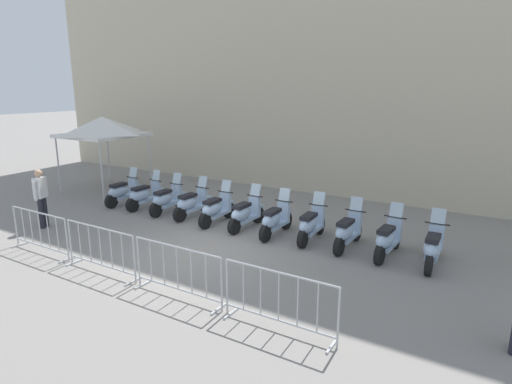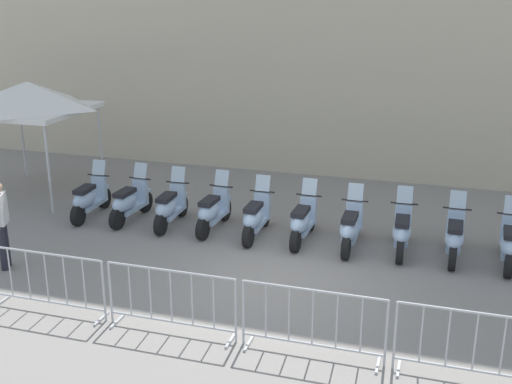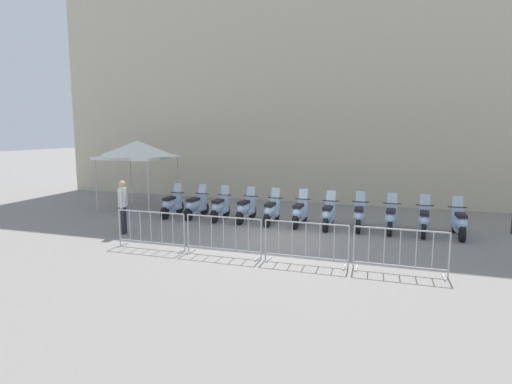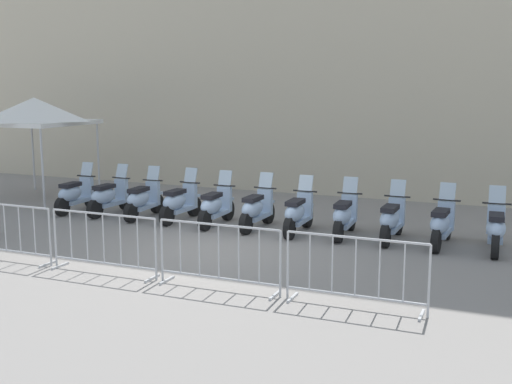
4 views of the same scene
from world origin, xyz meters
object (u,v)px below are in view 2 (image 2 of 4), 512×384
Objects in this scene: officer_near_row_end at (1,220)px; motorcycle_9 at (510,244)px; motorcycle_1 at (129,202)px; motorcycle_6 at (350,228)px; motorcycle_5 at (302,222)px; motorcycle_7 at (402,232)px; motorcycle_3 at (213,211)px; canopy_tent at (28,97)px; motorcycle_2 at (170,207)px; motorcycle_4 at (256,217)px; motorcycle_0 at (89,199)px; motorcycle_8 at (454,237)px; barrier_segment_2 at (312,323)px; barrier_segment_1 at (171,302)px; barrier_segment_3 at (475,348)px; barrier_segment_0 at (47,283)px.

motorcycle_9 is at bearing 16.54° from officer_near_row_end.
motorcycle_1 is 1.00× the size of motorcycle_6.
motorcycle_6 is (1.02, -0.09, 0.00)m from motorcycle_5.
officer_near_row_end reaches higher than motorcycle_7.
canopy_tent reaches higher than motorcycle_3.
motorcycle_6 is at bearing -4.85° from motorcycle_5.
motorcycle_2 is at bearing 179.08° from motorcycle_7.
motorcycle_6 is (5.09, -0.23, 0.00)m from motorcycle_1.
motorcycle_4 is at bearing -179.43° from motorcycle_7.
motorcycle_3 is at bearing 0.66° from motorcycle_2.
motorcycle_0 is 8.13m from motorcycle_8.
motorcycle_5 is 2.04m from motorcycle_7.
motorcycle_5 is 0.81× the size of barrier_segment_2.
motorcycle_0 and motorcycle_4 have the same top height.
motorcycle_0 is 0.81× the size of barrier_segment_1.
barrier_segment_3 is at bearing -1.08° from barrier_segment_1.
motorcycle_5 is 0.59× the size of canopy_tent.
motorcycle_4 is 1.00× the size of motorcycle_7.
motorcycle_8 is 0.59× the size of canopy_tent.
motorcycle_2 reaches higher than barrier_segment_1.
officer_near_row_end reaches higher than motorcycle_9.
motorcycle_6 is 5.97m from barrier_segment_0.
motorcycle_5 is 4.07m from motorcycle_9.
motorcycle_7 is 2.03m from motorcycle_9.
barrier_segment_2 and barrier_segment_3 have the same top height.
motorcycle_6 is 0.81× the size of barrier_segment_2.
motorcycle_8 is (5.09, -0.12, 0.00)m from motorcycle_3.
motorcycle_7 is 5.26m from barrier_segment_1.
motorcycle_3 is at bearing 177.16° from motorcycle_5.
barrier_segment_2 is (4.43, -0.08, 0.00)m from barrier_segment_0.
motorcycle_0 reaches higher than barrier_segment_1.
motorcycle_4 is 1.00× the size of motorcycle_9.
motorcycle_0 reaches higher than barrier_segment_2.
motorcycle_1 is 3.22m from officer_near_row_end.
motorcycle_2 is 7.63m from barrier_segment_3.
motorcycle_1 is at bearing -20.50° from canopy_tent.
motorcycle_8 is 0.81× the size of barrier_segment_2.
motorcycle_2 reaches higher than barrier_segment_2.
motorcycle_5 is at bearing -1.68° from motorcycle_2.
motorcycle_0 is 6.10m from motorcycle_6.
barrier_segment_1 is at bearing -47.49° from motorcycle_0.
motorcycle_3 is 1.00× the size of motorcycle_5.
motorcycle_3 is 3.06m from motorcycle_6.
motorcycle_0 is at bearing 179.89° from motorcycle_3.
canopy_tent is at bearing 166.59° from motorcycle_3.
barrier_segment_1 is 2.22m from barrier_segment_2.
motorcycle_9 is (5.08, -0.05, 0.00)m from motorcycle_4.
motorcycle_2 is 1.00× the size of motorcycle_7.
canopy_tent is (-8.36, 5.55, 1.99)m from barrier_segment_2.
barrier_segment_0 is (-6.45, -4.08, 0.07)m from motorcycle_8.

